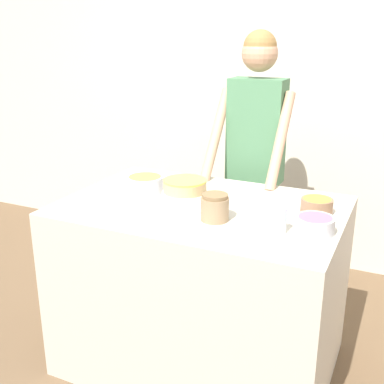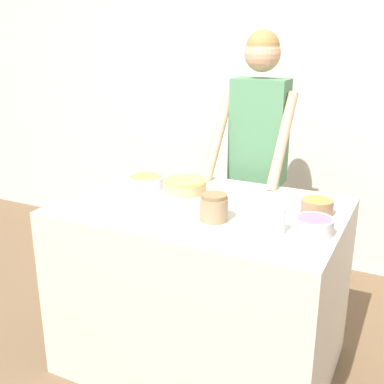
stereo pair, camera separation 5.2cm
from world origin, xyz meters
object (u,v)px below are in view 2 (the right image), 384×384
person_baker (258,141)px  drinking_glass (277,221)px  cake (185,193)px  stoneware_jar (214,208)px  ceramic_plate (274,212)px  frosting_bowl_olive (146,183)px  frosting_bowl_purple (314,225)px  frosting_bowl_orange (317,206)px

person_baker → drinking_glass: 1.01m
cake → stoneware_jar: 0.26m
cake → ceramic_plate: (0.45, 0.07, -0.05)m
drinking_glass → ceramic_plate: 0.25m
cake → frosting_bowl_olive: 0.30m
cake → drinking_glass: size_ratio=2.72×
person_baker → frosting_bowl_purple: 1.02m
frosting_bowl_orange → ceramic_plate: (-0.19, -0.08, -0.03)m
frosting_bowl_purple → ceramic_plate: (-0.23, 0.17, -0.03)m
ceramic_plate → stoneware_jar: (-0.22, -0.21, 0.06)m
person_baker → frosting_bowl_orange: person_baker is taller
stoneware_jar → frosting_bowl_olive: bearing=155.5°
frosting_bowl_purple → frosting_bowl_olive: (-0.96, 0.19, 0.01)m
frosting_bowl_purple → stoneware_jar: stoneware_jar is taller
cake → drinking_glass: cake is taller
cake → frosting_bowl_orange: bearing=13.4°
stoneware_jar → cake: bearing=147.6°
ceramic_plate → frosting_bowl_purple: bearing=-35.8°
cake → frosting_bowl_olive: (-0.29, 0.09, -0.01)m
frosting_bowl_purple → drinking_glass: drinking_glass is taller
person_baker → ceramic_plate: bearing=-64.8°
frosting_bowl_olive → stoneware_jar: 0.56m
frosting_bowl_olive → drinking_glass: size_ratio=1.74×
person_baker → frosting_bowl_purple: size_ratio=10.46×
cake → drinking_glass: bearing=-16.9°
drinking_glass → person_baker: bearing=114.0°
cake → frosting_bowl_orange: size_ratio=2.08×
person_baker → drinking_glass: (0.41, -0.91, -0.13)m
frosting_bowl_olive → frosting_bowl_orange: 0.92m
cake → frosting_bowl_orange: (0.64, 0.15, -0.02)m
cake → frosting_bowl_purple: cake is taller
frosting_bowl_olive → drinking_glass: drinking_glass is taller
cake → stoneware_jar: size_ratio=2.43×
frosting_bowl_orange → cake: bearing=-166.6°
frosting_bowl_olive → frosting_bowl_purple: bearing=-11.1°
frosting_bowl_olive → drinking_glass: (0.82, -0.25, 0.01)m
person_baker → ceramic_plate: person_baker is taller
ceramic_plate → drinking_glass: bearing=-69.7°
frosting_bowl_orange → ceramic_plate: bearing=-156.2°
frosting_bowl_orange → drinking_glass: bearing=-108.4°
ceramic_plate → stoneware_jar: bearing=-136.8°
person_baker → frosting_bowl_purple: bearing=-57.0°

